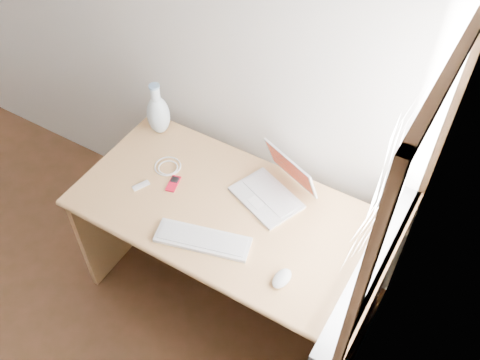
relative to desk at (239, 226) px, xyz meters
The scene contains 9 objects.
window 1.02m from the desk, ahead, with size 0.11×0.99×1.10m.
desk is the anchor object (origin of this frame).
laptop 0.30m from the desk, 42.13° to the left, with size 0.36×0.35×0.21m.
external_keyboard 0.36m from the desk, 91.86° to the right, with size 0.42×0.23×0.02m.
mouse 0.52m from the desk, 37.87° to the right, with size 0.06×0.10×0.04m, color silver.
ipod 0.39m from the desk, 164.05° to the right, with size 0.07×0.11×0.01m.
cable_coil 0.45m from the desk, behind, with size 0.13×0.13×0.01m, color white.
remote 0.51m from the desk, 158.06° to the right, with size 0.03×0.08×0.01m, color white.
vase 0.69m from the desk, 162.95° to the left, with size 0.11×0.11×0.29m.
Camera 1 is at (1.84, 0.02, 2.60)m, focal length 40.00 mm.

